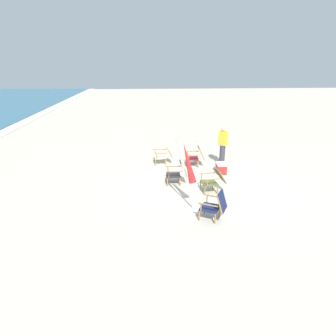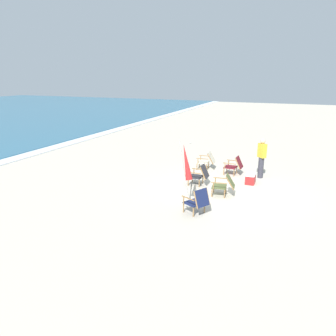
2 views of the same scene
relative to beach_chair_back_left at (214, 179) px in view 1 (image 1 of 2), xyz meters
name	(u,v)px [view 1 (image 1 of 2)]	position (x,y,z in m)	size (l,w,h in m)	color
ground_plane	(208,185)	(0.57, 0.06, -0.42)	(80.00, 80.00, 0.00)	beige
beach_chair_back_left	(214,179)	(0.00, 0.00, 0.00)	(0.67, 0.85, 0.77)	#515B33
beach_chair_mid_center	(196,156)	(2.60, 0.18, 0.01)	(0.62, 0.76, 0.80)	maroon
beach_chair_front_right	(215,205)	(-1.86, 0.38, 0.01)	(0.82, 0.85, 0.82)	#19234C
beach_chair_back_right	(178,172)	(0.76, 1.12, 0.01)	(0.60, 0.72, 0.80)	#28282D
beach_chair_far_center	(164,154)	(2.96, 1.48, 0.00)	(0.64, 0.81, 0.78)	beige
umbrella_furled_red	(188,164)	(-1.07, 1.03, 0.93)	(0.45, 0.63, 2.06)	#B7B2A8
person_near_chairs	(223,146)	(2.60, -0.89, 0.42)	(0.38, 0.38, 1.63)	#383842
cooler_box	(221,168)	(1.68, -0.64, -0.22)	(0.49, 0.35, 0.40)	red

